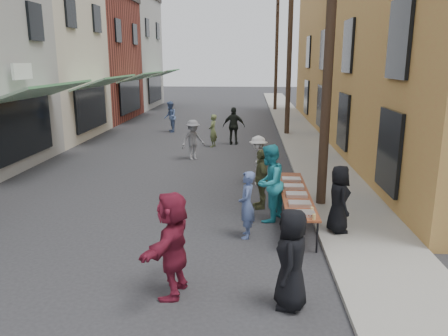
# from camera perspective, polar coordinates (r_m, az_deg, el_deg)

# --- Properties ---
(ground) EXTENTS (120.00, 120.00, 0.00)m
(ground) POSITION_cam_1_polar(r_m,az_deg,el_deg) (9.89, -10.44, -10.05)
(ground) COLOR #28282B
(ground) RESTS_ON ground
(sidewalk) EXTENTS (2.20, 60.00, 0.10)m
(sidewalk) POSITION_cam_1_polar(r_m,az_deg,el_deg) (24.23, 9.83, 4.37)
(sidewalk) COLOR gray
(sidewalk) RESTS_ON ground
(storefront_row) EXTENTS (8.00, 37.00, 9.00)m
(storefront_row) POSITION_cam_1_polar(r_m,az_deg,el_deg) (26.72, -24.63, 12.99)
(storefront_row) COLOR maroon
(storefront_row) RESTS_ON ground
(building_ochre) EXTENTS (10.00, 28.00, 10.00)m
(building_ochre) POSITION_cam_1_polar(r_m,az_deg,el_deg) (24.43, 25.49, 15.00)
(building_ochre) COLOR #B67C41
(building_ochre) RESTS_ON ground
(utility_pole_near) EXTENTS (0.26, 0.26, 9.00)m
(utility_pole_near) POSITION_cam_1_polar(r_m,az_deg,el_deg) (11.94, 13.65, 16.04)
(utility_pole_near) COLOR #2D2116
(utility_pole_near) RESTS_ON ground
(utility_pole_mid) EXTENTS (0.26, 0.26, 9.00)m
(utility_pole_mid) POSITION_cam_1_polar(r_m,az_deg,el_deg) (23.85, 8.55, 15.01)
(utility_pole_mid) COLOR #2D2116
(utility_pole_mid) RESTS_ON ground
(utility_pole_far) EXTENTS (0.26, 0.26, 9.00)m
(utility_pole_far) POSITION_cam_1_polar(r_m,az_deg,el_deg) (35.82, 6.87, 14.64)
(utility_pole_far) COLOR #2D2116
(utility_pole_far) RESTS_ON ground
(serving_table) EXTENTS (0.70, 4.00, 0.75)m
(serving_table) POSITION_cam_1_polar(r_m,az_deg,el_deg) (11.11, 9.28, -3.37)
(serving_table) COLOR brown
(serving_table) RESTS_ON ground
(catering_tray_sausage) EXTENTS (0.50, 0.33, 0.08)m
(catering_tray_sausage) POSITION_cam_1_polar(r_m,az_deg,el_deg) (9.53, 10.27, -5.87)
(catering_tray_sausage) COLOR maroon
(catering_tray_sausage) RESTS_ON serving_table
(catering_tray_foil_b) EXTENTS (0.50, 0.33, 0.08)m
(catering_tray_foil_b) POSITION_cam_1_polar(r_m,az_deg,el_deg) (10.14, 9.85, -4.63)
(catering_tray_foil_b) COLOR #B2B2B7
(catering_tray_foil_b) RESTS_ON serving_table
(catering_tray_buns) EXTENTS (0.50, 0.33, 0.08)m
(catering_tray_buns) POSITION_cam_1_polar(r_m,az_deg,el_deg) (10.80, 9.45, -3.45)
(catering_tray_buns) COLOR tan
(catering_tray_buns) RESTS_ON serving_table
(catering_tray_foil_d) EXTENTS (0.50, 0.33, 0.08)m
(catering_tray_foil_d) POSITION_cam_1_polar(r_m,az_deg,el_deg) (11.47, 9.10, -2.41)
(catering_tray_foil_d) COLOR #B2B2B7
(catering_tray_foil_d) RESTS_ON serving_table
(catering_tray_buns_end) EXTENTS (0.50, 0.33, 0.08)m
(catering_tray_buns_end) POSITION_cam_1_polar(r_m,az_deg,el_deg) (12.14, 8.79, -1.49)
(catering_tray_buns_end) COLOR tan
(catering_tray_buns_end) RESTS_ON serving_table
(condiment_jar_a) EXTENTS (0.07, 0.07, 0.08)m
(condiment_jar_a) POSITION_cam_1_polar(r_m,az_deg,el_deg) (9.22, 9.12, -6.49)
(condiment_jar_a) COLOR #A57F26
(condiment_jar_a) RESTS_ON serving_table
(condiment_jar_b) EXTENTS (0.07, 0.07, 0.08)m
(condiment_jar_b) POSITION_cam_1_polar(r_m,az_deg,el_deg) (9.32, 9.06, -6.28)
(condiment_jar_b) COLOR #A57F26
(condiment_jar_b) RESTS_ON serving_table
(condiment_jar_c) EXTENTS (0.07, 0.07, 0.08)m
(condiment_jar_c) POSITION_cam_1_polar(r_m,az_deg,el_deg) (9.41, 9.00, -6.07)
(condiment_jar_c) COLOR #A57F26
(condiment_jar_c) RESTS_ON serving_table
(cup_stack) EXTENTS (0.08, 0.08, 0.12)m
(cup_stack) POSITION_cam_1_polar(r_m,az_deg,el_deg) (9.31, 11.68, -6.27)
(cup_stack) COLOR tan
(cup_stack) RESTS_ON serving_table
(guest_front_a) EXTENTS (0.67, 0.91, 1.70)m
(guest_front_a) POSITION_cam_1_polar(r_m,az_deg,el_deg) (7.29, 8.81, -11.67)
(guest_front_a) COLOR black
(guest_front_a) RESTS_ON ground
(guest_front_b) EXTENTS (0.39, 0.58, 1.56)m
(guest_front_b) POSITION_cam_1_polar(r_m,az_deg,el_deg) (9.97, 2.99, -4.81)
(guest_front_b) COLOR #4D6195
(guest_front_b) RESTS_ON ground
(guest_front_c) EXTENTS (1.09, 1.19, 1.96)m
(guest_front_c) POSITION_cam_1_polar(r_m,az_deg,el_deg) (10.98, 5.89, -2.00)
(guest_front_c) COLOR teal
(guest_front_c) RESTS_ON ground
(guest_front_d) EXTENTS (0.62, 1.05, 1.61)m
(guest_front_d) POSITION_cam_1_polar(r_m,az_deg,el_deg) (14.28, 4.47, 1.02)
(guest_front_d) COLOR silver
(guest_front_d) RESTS_ON ground
(guest_front_e) EXTENTS (0.58, 1.02, 1.65)m
(guest_front_e) POSITION_cam_1_polar(r_m,az_deg,el_deg) (11.97, 4.86, -1.42)
(guest_front_e) COLOR #505430
(guest_front_e) RESTS_ON ground
(guest_queue_back) EXTENTS (0.82, 1.79, 1.86)m
(guest_queue_back) POSITION_cam_1_polar(r_m,az_deg,el_deg) (7.60, -6.75, -9.82)
(guest_queue_back) COLOR maroon
(guest_queue_back) RESTS_ON ground
(server) EXTENTS (0.60, 0.83, 1.57)m
(server) POSITION_cam_1_polar(r_m,az_deg,el_deg) (10.36, 14.76, -3.93)
(server) COLOR black
(server) RESTS_ON sidewalk
(passerby_left) EXTENTS (1.21, 1.12, 1.63)m
(passerby_left) POSITION_cam_1_polar(r_m,az_deg,el_deg) (17.88, -4.06, 3.68)
(passerby_left) COLOR slate
(passerby_left) RESTS_ON ground
(passerby_mid) EXTENTS (1.09, 0.53, 1.80)m
(passerby_mid) POSITION_cam_1_polar(r_m,az_deg,el_deg) (21.09, 1.31, 5.51)
(passerby_mid) COLOR black
(passerby_mid) RESTS_ON ground
(passerby_right) EXTENTS (0.48, 0.62, 1.53)m
(passerby_right) POSITION_cam_1_polar(r_m,az_deg,el_deg) (20.51, -1.47, 4.88)
(passerby_right) COLOR #5F6E40
(passerby_right) RESTS_ON ground
(passerby_far) EXTENTS (0.82, 0.97, 1.75)m
(passerby_far) POSITION_cam_1_polar(r_m,az_deg,el_deg) (24.98, -7.04, 6.66)
(passerby_far) COLOR #536CA1
(passerby_far) RESTS_ON ground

